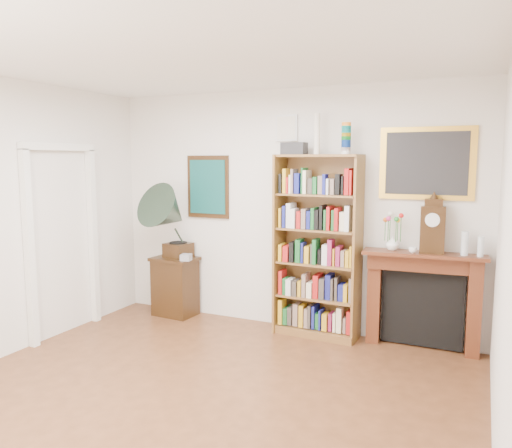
% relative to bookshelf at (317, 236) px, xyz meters
% --- Properties ---
extents(room, '(4.51, 5.01, 2.81)m').
position_rel_bookshelf_xyz_m(room, '(-0.44, -2.31, 0.25)').
color(room, '#4F2D18').
rests_on(room, ground).
extents(door_casing, '(0.08, 1.02, 2.17)m').
position_rel_bookshelf_xyz_m(door_casing, '(-2.65, -1.11, 0.12)').
color(door_casing, white).
rests_on(door_casing, left_wall).
extents(teal_poster, '(0.58, 0.04, 0.78)m').
position_rel_bookshelf_xyz_m(teal_poster, '(-1.49, 0.17, 0.51)').
color(teal_poster, black).
rests_on(teal_poster, back_wall).
extents(small_picture, '(0.26, 0.04, 0.30)m').
position_rel_bookshelf_xyz_m(small_picture, '(-0.44, 0.17, 1.21)').
color(small_picture, white).
rests_on(small_picture, back_wall).
extents(gilt_painting, '(0.95, 0.04, 0.75)m').
position_rel_bookshelf_xyz_m(gilt_painting, '(1.11, 0.17, 0.81)').
color(gilt_painting, gold).
rests_on(gilt_painting, back_wall).
extents(bookshelf, '(0.96, 0.38, 2.35)m').
position_rel_bookshelf_xyz_m(bookshelf, '(0.00, 0.00, 0.00)').
color(bookshelf, brown).
rests_on(bookshelf, floor).
extents(side_cabinet, '(0.58, 0.44, 0.75)m').
position_rel_bookshelf_xyz_m(side_cabinet, '(-1.88, -0.03, -0.77)').
color(side_cabinet, black).
rests_on(side_cabinet, floor).
extents(fireplace, '(1.25, 0.38, 1.04)m').
position_rel_bookshelf_xyz_m(fireplace, '(1.14, 0.10, -0.54)').
color(fireplace, '#471B10').
rests_on(fireplace, floor).
extents(gramophone, '(0.70, 0.82, 0.96)m').
position_rel_bookshelf_xyz_m(gramophone, '(-1.85, -0.14, 0.15)').
color(gramophone, black).
rests_on(gramophone, side_cabinet).
extents(cd_stack, '(0.14, 0.14, 0.08)m').
position_rel_bookshelf_xyz_m(cd_stack, '(-1.64, -0.14, -0.35)').
color(cd_stack, '#B3B2BF').
rests_on(cd_stack, side_cabinet).
extents(mantel_clock, '(0.25, 0.15, 0.56)m').
position_rel_bookshelf_xyz_m(mantel_clock, '(1.21, 0.05, 0.16)').
color(mantel_clock, black).
rests_on(mantel_clock, fireplace).
extents(flower_vase, '(0.15, 0.15, 0.15)m').
position_rel_bookshelf_xyz_m(flower_vase, '(0.81, 0.05, -0.03)').
color(flower_vase, white).
rests_on(flower_vase, fireplace).
extents(teacup, '(0.10, 0.10, 0.06)m').
position_rel_bookshelf_xyz_m(teacup, '(1.03, -0.03, -0.07)').
color(teacup, white).
rests_on(teacup, fireplace).
extents(bottle_left, '(0.07, 0.07, 0.24)m').
position_rel_bookshelf_xyz_m(bottle_left, '(1.52, 0.05, 0.01)').
color(bottle_left, silver).
rests_on(bottle_left, fireplace).
extents(bottle_right, '(0.06, 0.06, 0.20)m').
position_rel_bookshelf_xyz_m(bottle_right, '(1.66, 0.04, -0.01)').
color(bottle_right, silver).
rests_on(bottle_right, fireplace).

